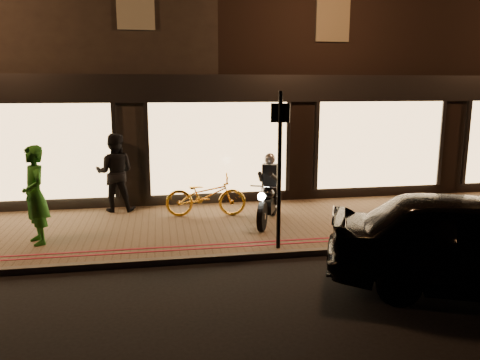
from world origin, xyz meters
name	(u,v)px	position (x,y,z in m)	size (l,w,h in m)	color
ground	(247,260)	(0.00, 0.00, 0.00)	(90.00, 90.00, 0.00)	black
sidewalk	(231,226)	(0.00, 2.00, 0.06)	(50.00, 4.00, 0.12)	brown
kerb_stone	(247,256)	(0.00, 0.05, 0.06)	(50.00, 0.14, 0.12)	#59544C
red_kerb_lines	(242,245)	(0.00, 0.55, 0.12)	(50.00, 0.26, 0.01)	maroon
building_row	(200,57)	(0.00, 8.99, 4.25)	(48.00, 10.11, 8.50)	black
motorcycle	(268,196)	(0.88, 2.03, 0.73)	(0.94, 1.82, 1.59)	black
sign_post	(280,163)	(0.66, 0.25, 1.80)	(0.33, 0.17, 3.00)	black
bicycle_gold	(206,195)	(-0.49, 2.79, 0.63)	(0.67, 1.93, 1.01)	gold
person_green	(35,195)	(-3.99, 1.36, 1.10)	(0.72, 0.47, 1.96)	#1F651A
person_dark	(115,173)	(-2.66, 3.66, 1.10)	(0.95, 0.74, 1.95)	black
parked_car	(480,242)	(3.35, -1.90, 0.80)	(1.88, 4.67, 1.59)	black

